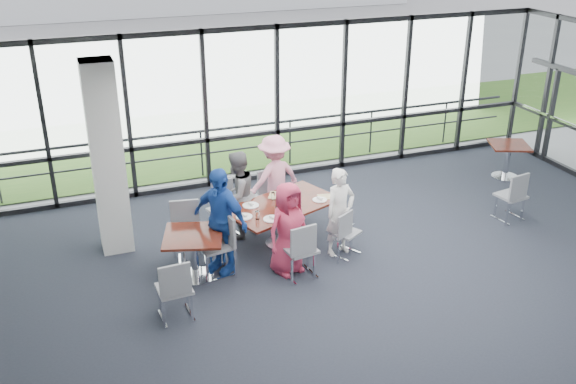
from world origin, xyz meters
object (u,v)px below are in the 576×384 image
object	(u,v)px
main_table	(282,211)
diner_far_left	(237,195)
side_table_right	(509,150)
chair_spare_r	(511,196)
chair_main_nl	(300,249)
side_table_left	(193,241)
diner_near_left	(288,229)
diner_far_right	(274,178)
chair_main_fr	(267,197)
chair_main_end	(215,246)
chair_main_fl	(223,210)
chair_spare_lb	(191,235)
diner_near_right	(340,212)
structural_column	(107,159)
chair_main_nr	(346,232)
chair_spare_la	(174,289)
diner_end	(220,220)

from	to	relation	value
main_table	diner_far_left	bearing A→B (deg)	117.58
side_table_right	chair_spare_r	size ratio (longest dim) A/B	1.07
side_table_right	chair_main_nl	bearing A→B (deg)	-158.81
side_table_left	side_table_right	size ratio (longest dim) A/B	1.09
diner_near_left	diner_far_right	distance (m)	1.91
main_table	chair_spare_r	size ratio (longest dim) A/B	2.28
chair_main_fr	chair_main_end	distance (m)	2.07
diner_near_left	chair_main_end	bearing A→B (deg)	145.59
main_table	side_table_right	size ratio (longest dim) A/B	2.13
chair_main_fr	side_table_left	bearing A→B (deg)	22.32
diner_far_right	chair_main_end	xyz separation A→B (m)	(-1.53, -1.54, -0.31)
chair_main_fr	diner_near_left	bearing A→B (deg)	61.45
diner_near_left	chair_main_fl	world-z (taller)	diner_near_left
diner_far_right	chair_spare_lb	size ratio (longest dim) A/B	1.62
chair_main_fr	diner_near_right	bearing A→B (deg)	93.93
main_table	side_table_right	distance (m)	5.57
chair_main_fr	chair_spare_r	xyz separation A→B (m)	(4.17, -1.57, 0.03)
diner_near_right	chair_main_fr	distance (m)	1.79
side_table_left	diner_near_right	distance (m)	2.42
side_table_right	chair_spare_lb	distance (m)	7.12
structural_column	chair_main_nl	bearing A→B (deg)	-37.27
side_table_right	chair_main_nl	distance (m)	5.96
diner_far_left	chair_main_nr	bearing A→B (deg)	106.65
side_table_right	diner_far_left	distance (m)	6.10
side_table_left	chair_spare_lb	world-z (taller)	chair_spare_lb
main_table	chair_spare_la	distance (m)	2.60
chair_main_nl	chair_spare_la	world-z (taller)	chair_spare_la
diner_far_left	chair_main_fr	distance (m)	0.89
side_table_right	diner_end	xyz separation A→B (m)	(-6.64, -1.53, 0.25)
main_table	diner_end	distance (m)	1.28
chair_main_nl	chair_spare_la	size ratio (longest dim) A/B	1.00
diner_end	main_table	bearing A→B (deg)	75.73
side_table_right	chair_main_fr	size ratio (longest dim) A/B	1.14
chair_spare_lb	diner_end	bearing A→B (deg)	145.05
side_table_right	chair_main_fl	xyz separation A→B (m)	(-6.29, -0.38, -0.16)
diner_far_left	chair_spare_lb	world-z (taller)	diner_far_left
chair_main_fl	diner_end	bearing A→B (deg)	58.86
diner_far_right	side_table_right	bearing A→B (deg)	166.90
main_table	chair_main_nr	bearing A→B (deg)	-60.21
side_table_right	main_table	bearing A→B (deg)	-168.81
main_table	side_table_left	bearing A→B (deg)	177.84
chair_main_end	chair_spare_lb	distance (m)	0.55
chair_main_nl	chair_main_end	bearing A→B (deg)	148.12
diner_near_left	chair_main_end	size ratio (longest dim) A/B	1.54
diner_far_left	chair_main_nr	distance (m)	1.97
diner_end	chair_main_nl	distance (m)	1.32
diner_far_left	chair_main_fr	size ratio (longest dim) A/B	1.78
side_table_left	diner_end	distance (m)	0.52
diner_near_right	chair_spare_la	world-z (taller)	diner_near_right
chair_main_end	chair_spare_lb	xyz separation A→B (m)	(-0.26, 0.49, 0.00)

